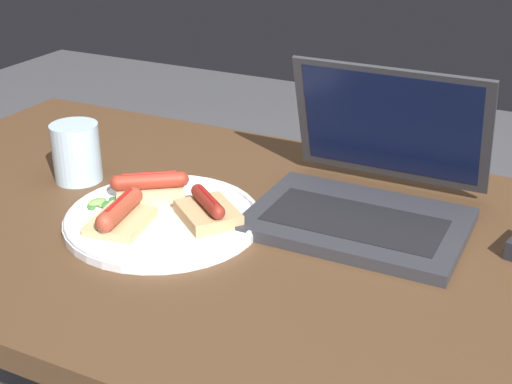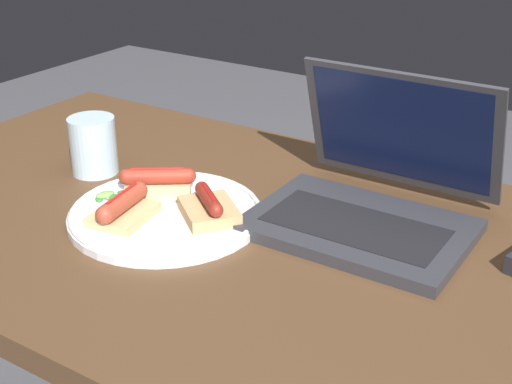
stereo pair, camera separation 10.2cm
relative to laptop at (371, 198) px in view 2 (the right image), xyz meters
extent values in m
cube|color=#4C331E|center=(-0.15, -0.12, -0.06)|extent=(1.36, 0.74, 0.04)
cylinder|color=#4C331E|center=(-0.75, 0.17, -0.42)|extent=(0.04, 0.04, 0.69)
cube|color=#2D2D33|center=(0.00, -0.04, -0.03)|extent=(0.31, 0.22, 0.02)
cube|color=black|center=(0.00, -0.05, -0.02)|extent=(0.26, 0.12, 0.00)
cube|color=#2D2D33|center=(0.00, 0.10, 0.08)|extent=(0.31, 0.07, 0.20)
cube|color=#0C1433|center=(0.00, 0.09, 0.08)|extent=(0.28, 0.05, 0.17)
cylinder|color=silver|center=(-0.26, -0.16, -0.03)|extent=(0.29, 0.29, 0.01)
torus|color=silver|center=(-0.26, -0.16, -0.03)|extent=(0.29, 0.29, 0.01)
cube|color=tan|center=(-0.20, -0.14, -0.02)|extent=(0.12, 0.12, 0.02)
cylinder|color=maroon|center=(-0.20, -0.14, 0.00)|extent=(0.08, 0.07, 0.02)
sphere|color=maroon|center=(-0.17, -0.16, 0.00)|extent=(0.02, 0.02, 0.02)
sphere|color=maroon|center=(-0.23, -0.11, 0.00)|extent=(0.02, 0.02, 0.02)
cylinder|color=red|center=(-0.20, -0.14, 0.01)|extent=(0.06, 0.05, 0.00)
cube|color=tan|center=(-0.30, -0.21, -0.02)|extent=(0.09, 0.11, 0.01)
cylinder|color=#9E3D28|center=(-0.30, -0.21, 0.00)|extent=(0.04, 0.09, 0.03)
sphere|color=#9E3D28|center=(-0.31, -0.16, 0.00)|extent=(0.03, 0.03, 0.03)
sphere|color=#9E3D28|center=(-0.29, -0.25, 0.00)|extent=(0.03, 0.03, 0.03)
cylinder|color=red|center=(-0.30, -0.21, 0.01)|extent=(0.02, 0.08, 0.01)
cube|color=#D6B784|center=(-0.32, -0.11, -0.02)|extent=(0.13, 0.12, 0.02)
cylinder|color=maroon|center=(-0.32, -0.11, 0.00)|extent=(0.09, 0.08, 0.03)
sphere|color=maroon|center=(-0.36, -0.14, 0.00)|extent=(0.03, 0.03, 0.03)
sphere|color=maroon|center=(-0.28, -0.08, 0.00)|extent=(0.03, 0.03, 0.03)
cylinder|color=red|center=(-0.32, -0.11, 0.01)|extent=(0.07, 0.05, 0.01)
ellipsoid|color=#387A33|center=(-0.35, -0.15, -0.02)|extent=(0.03, 0.02, 0.01)
ellipsoid|color=#709E4C|center=(-0.38, -0.17, -0.02)|extent=(0.03, 0.04, 0.01)
ellipsoid|color=#387A33|center=(-0.36, -0.17, -0.02)|extent=(0.03, 0.03, 0.01)
ellipsoid|color=#387A33|center=(-0.38, -0.18, -0.03)|extent=(0.02, 0.02, 0.00)
ellipsoid|color=#709E4C|center=(-0.36, -0.16, -0.03)|extent=(0.03, 0.03, 0.01)
cylinder|color=silver|center=(-0.48, -0.08, 0.01)|extent=(0.08, 0.08, 0.10)
camera|label=1|loc=(0.28, -0.94, 0.45)|focal=50.00mm
camera|label=2|loc=(0.37, -0.89, 0.45)|focal=50.00mm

